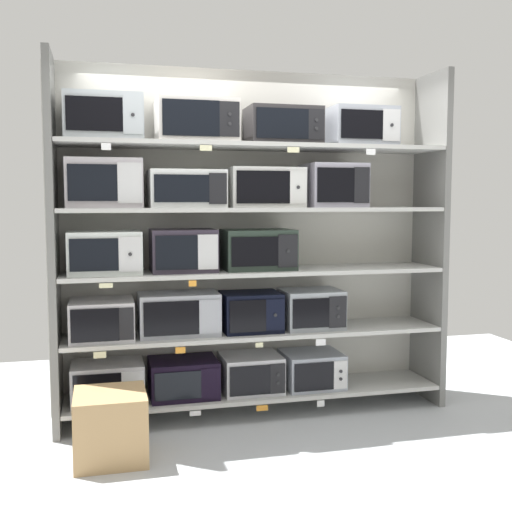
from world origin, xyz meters
TOP-DOWN VIEW (x-y plane):
  - ground at (0.00, -1.00)m, footprint 6.79×6.00m
  - back_panel at (0.00, 0.27)m, footprint 2.99×0.04m
  - upright_left at (-1.43, 0.00)m, footprint 0.05×0.49m
  - upright_right at (1.43, 0.00)m, footprint 0.05×0.49m
  - shelf_0 at (0.00, 0.00)m, footprint 2.79×0.49m
  - microwave_0 at (-1.09, -0.00)m, footprint 0.50×0.38m
  - microwave_1 at (-0.55, -0.00)m, footprint 0.49×0.39m
  - microwave_2 at (-0.04, -0.00)m, footprint 0.44×0.40m
  - microwave_3 at (0.44, -0.00)m, footprint 0.44×0.42m
  - price_tag_0 at (-1.11, -0.25)m, footprint 0.08×0.00m
  - price_tag_1 at (-0.50, -0.25)m, footprint 0.08×0.00m
  - price_tag_2 at (-0.02, -0.25)m, footprint 0.08×0.00m
  - price_tag_3 at (0.43, -0.25)m, footprint 0.06×0.00m
  - shelf_1 at (0.00, 0.00)m, footprint 2.79×0.49m
  - microwave_4 at (-1.12, -0.00)m, footprint 0.44×0.43m
  - microwave_5 at (-0.58, -0.00)m, footprint 0.57×0.34m
  - microwave_6 at (-0.04, -0.00)m, footprint 0.43×0.36m
  - microwave_7 at (0.43, -0.00)m, footprint 0.44×0.38m
  - price_tag_4 at (-1.14, -0.25)m, footprint 0.08×0.00m
  - price_tag_5 at (-0.60, -0.25)m, footprint 0.07×0.00m
  - price_tag_6 at (-0.04, -0.25)m, footprint 0.05×0.00m
  - price_tag_7 at (0.42, -0.25)m, footprint 0.08×0.00m
  - shelf_2 at (0.00, 0.00)m, footprint 2.79×0.49m
  - microwave_8 at (-1.09, -0.00)m, footprint 0.50×0.37m
  - microwave_9 at (-0.54, -0.00)m, footprint 0.46×0.36m
  - microwave_10 at (0.02, -0.00)m, footprint 0.52×0.37m
  - price_tag_8 at (-1.09, -0.25)m, footprint 0.09×0.00m
  - price_tag_9 at (-0.51, -0.25)m, footprint 0.05×0.00m
  - shelf_3 at (0.00, 0.00)m, footprint 2.79×0.49m
  - microwave_11 at (-1.08, -0.00)m, footprint 0.51×0.37m
  - microwave_12 at (-0.52, -0.00)m, footprint 0.53×0.42m
  - microwave_13 at (0.07, -0.00)m, footprint 0.54×0.35m
  - microwave_14 at (0.60, -0.00)m, footprint 0.43×0.41m
  - shelf_4 at (0.00, 0.00)m, footprint 2.79×0.49m
  - microwave_15 at (-1.08, -0.00)m, footprint 0.52×0.40m
  - microwave_16 at (-0.44, -0.00)m, footprint 0.56×0.42m
  - microwave_17 at (0.20, -0.00)m, footprint 0.53×0.36m
  - microwave_18 at (0.81, -0.00)m, footprint 0.49×0.40m
  - price_tag_10 at (-1.07, -0.25)m, footprint 0.06×0.00m
  - price_tag_11 at (-0.41, -0.25)m, footprint 0.08×0.00m
  - price_tag_12 at (0.21, -0.25)m, footprint 0.09×0.00m
  - price_tag_13 at (0.79, -0.25)m, footprint 0.07×0.00m
  - shipping_carton at (-1.08, -0.61)m, footprint 0.44×0.44m

SIDE VIEW (x-z plane):
  - ground at x=0.00m, z-range -0.02..0.00m
  - price_tag_3 at x=0.43m, z-range 0.09..0.13m
  - price_tag_2 at x=-0.02m, z-range 0.09..0.13m
  - price_tag_1 at x=-0.50m, z-range 0.10..0.13m
  - price_tag_0 at x=-1.11m, z-range 0.10..0.13m
  - shelf_0 at x=0.00m, z-range 0.14..0.17m
  - shipping_carton at x=-1.08m, z-range 0.00..0.42m
  - microwave_3 at x=0.44m, z-range 0.17..0.43m
  - microwave_1 at x=-0.55m, z-range 0.17..0.44m
  - microwave_2 at x=-0.04m, z-range 0.17..0.44m
  - microwave_0 at x=-1.09m, z-range 0.17..0.45m
  - price_tag_7 at x=0.42m, z-range 0.55..0.59m
  - price_tag_4 at x=-1.14m, z-range 0.55..0.59m
  - price_tag_5 at x=-0.60m, z-range 0.55..0.59m
  - price_tag_6 at x=-0.04m, z-range 0.56..0.59m
  - shelf_1 at x=0.00m, z-range 0.60..0.63m
  - microwave_4 at x=-1.12m, z-range 0.63..0.90m
  - microwave_6 at x=-0.04m, z-range 0.63..0.92m
  - microwave_7 at x=0.43m, z-range 0.63..0.92m
  - microwave_5 at x=-0.58m, z-range 0.63..0.93m
  - price_tag_9 at x=-0.51m, z-range 1.01..1.05m
  - price_tag_8 at x=-1.09m, z-range 1.02..1.05m
  - shelf_2 at x=0.00m, z-range 1.06..1.09m
  - microwave_10 at x=0.02m, z-range 1.09..1.38m
  - microwave_8 at x=-1.09m, z-range 1.09..1.38m
  - microwave_9 at x=-0.54m, z-range 1.09..1.39m
  - back_panel at x=0.00m, z-range 0.00..2.58m
  - upright_left at x=-1.43m, z-range 0.00..2.58m
  - upright_right at x=1.43m, z-range 0.00..2.58m
  - shelf_3 at x=0.00m, z-range 1.51..1.54m
  - microwave_12 at x=-0.52m, z-range 1.54..1.81m
  - microwave_13 at x=0.07m, z-range 1.54..1.84m
  - microwave_14 at x=0.60m, z-range 1.54..1.87m
  - microwave_11 at x=-1.08m, z-range 1.54..1.88m
  - price_tag_10 at x=-1.07m, z-range 1.92..1.97m
  - price_tag_13 at x=0.79m, z-range 1.92..1.97m
  - price_tag_12 at x=0.21m, z-range 1.93..1.97m
  - price_tag_11 at x=-0.41m, z-range 1.93..1.97m
  - shelf_4 at x=0.00m, z-range 1.97..2.00m
  - microwave_17 at x=0.20m, z-range 2.00..2.27m
  - microwave_18 at x=0.81m, z-range 2.00..2.29m
  - microwave_16 at x=-0.44m, z-range 2.00..2.30m
  - microwave_15 at x=-1.08m, z-range 2.00..2.32m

